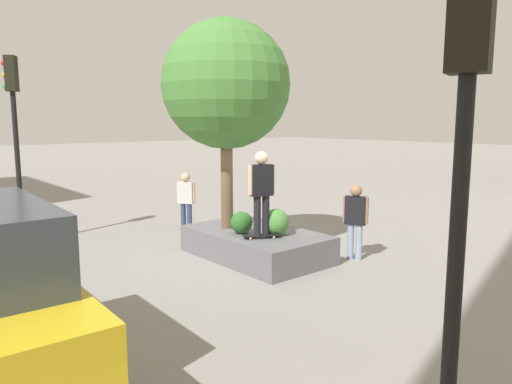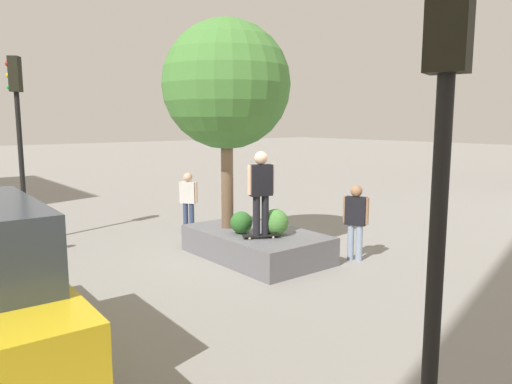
% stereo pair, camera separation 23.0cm
% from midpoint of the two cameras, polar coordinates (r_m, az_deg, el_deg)
% --- Properties ---
extents(ground_plane, '(120.00, 120.00, 0.00)m').
position_cam_midpoint_polar(ground_plane, '(11.18, -2.05, -7.69)').
color(ground_plane, gray).
extents(planter_ledge, '(3.30, 1.99, 0.62)m').
position_cam_midpoint_polar(planter_ledge, '(11.06, -0.60, -6.21)').
color(planter_ledge, slate).
rests_on(planter_ledge, ground).
extents(plaza_tree, '(2.90, 2.90, 4.75)m').
position_cam_midpoint_polar(plaza_tree, '(11.12, -4.19, 12.50)').
color(plaza_tree, brown).
rests_on(plaza_tree, planter_ledge).
extents(boxwood_shrub, '(0.49, 0.49, 0.49)m').
position_cam_midpoint_polar(boxwood_shrub, '(10.72, -2.34, -3.63)').
color(boxwood_shrub, '#2D6628').
rests_on(boxwood_shrub, planter_ledge).
extents(hedge_clump, '(0.59, 0.59, 0.59)m').
position_cam_midpoint_polar(hedge_clump, '(10.52, 1.72, -3.60)').
color(hedge_clump, '#4C8C3D').
rests_on(hedge_clump, planter_ledge).
extents(skateboard, '(0.56, 0.80, 0.07)m').
position_cam_midpoint_polar(skateboard, '(10.32, 0.01, -5.19)').
color(skateboard, black).
rests_on(skateboard, planter_ledge).
extents(skateboarder, '(0.32, 0.59, 1.79)m').
position_cam_midpoint_polar(skateboarder, '(10.12, 0.01, 0.58)').
color(skateboarder, black).
rests_on(skateboarder, skateboard).
extents(traffic_light_corner, '(0.37, 0.37, 4.66)m').
position_cam_midpoint_polar(traffic_light_corner, '(13.33, -27.21, 7.79)').
color(traffic_light_corner, black).
rests_on(traffic_light_corner, ground).
extents(traffic_light_median, '(0.34, 0.37, 4.27)m').
position_cam_midpoint_polar(traffic_light_median, '(3.67, 21.73, 5.15)').
color(traffic_light_median, black).
rests_on(traffic_light_median, ground).
extents(passerby_with_bag, '(0.48, 0.41, 1.66)m').
position_cam_midpoint_polar(passerby_with_bag, '(13.78, -8.78, -0.63)').
color(passerby_with_bag, navy).
rests_on(passerby_with_bag, ground).
extents(bystander_watching, '(0.29, 0.53, 1.61)m').
position_cam_midpoint_polar(bystander_watching, '(12.04, -27.79, -2.94)').
color(bystander_watching, navy).
rests_on(bystander_watching, ground).
extents(pedestrian_crossing, '(0.54, 0.36, 1.71)m').
position_cam_midpoint_polar(pedestrian_crossing, '(10.95, 11.12, -2.89)').
color(pedestrian_crossing, '#8C9EB7').
rests_on(pedestrian_crossing, ground).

